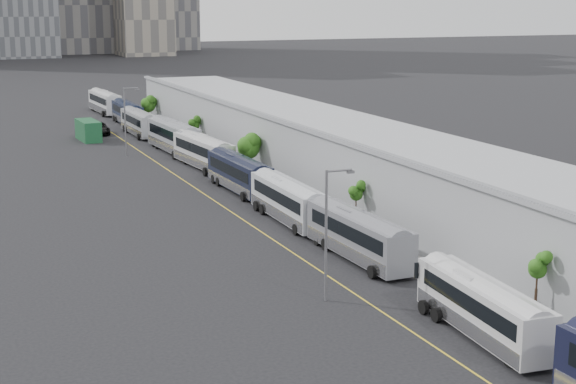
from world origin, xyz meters
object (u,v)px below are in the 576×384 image
bus_2 (482,313)px  street_lamp_near (329,226)px  bus_4 (289,204)px  suv (98,128)px  bus_9 (128,115)px  bus_6 (203,155)px  bus_3 (359,240)px  bus_5 (239,176)px  bus_7 (174,139)px  shipping_container (88,130)px  bus_8 (139,125)px  street_lamp_far (126,117)px  bus_10 (105,104)px

bus_2 → street_lamp_near: street_lamp_near is taller
bus_4 → suv: bus_4 is taller
bus_9 → suv: (-6.32, -8.70, -0.63)m
bus_6 → street_lamp_near: size_ratio=1.51×
bus_3 → street_lamp_near: (-6.10, -7.53, 3.50)m
bus_9 → street_lamp_near: 88.51m
bus_5 → bus_7: 25.78m
bus_7 → street_lamp_near: 60.34m
bus_5 → shipping_container: bearing=100.5°
bus_4 → bus_8: (-0.33, 55.58, -0.05)m
bus_5 → bus_8: bearing=89.5°
suv → shipping_container: bearing=-110.3°
bus_8 → bus_9: bearing=84.3°
bus_5 → bus_6: bearing=87.1°
shipping_container → street_lamp_far: bearing=-84.1°
bus_10 → street_lamp_far: (-5.87, -44.04, 3.37)m
bus_3 → bus_5: 26.62m
bus_2 → shipping_container: bearing=99.8°
bus_4 → bus_8: bearing=91.2°
shipping_container → suv: size_ratio=1.00×
bus_4 → bus_10: (0.11, 83.11, 0.06)m
bus_9 → bus_10: 15.42m
bus_3 → shipping_container: (-8.40, 66.56, -0.15)m
street_lamp_near → suv: street_lamp_near is taller
shipping_container → bus_10: bearing=71.3°
bus_7 → street_lamp_far: size_ratio=1.62×
bus_3 → street_lamp_near: size_ratio=1.46×
bus_5 → street_lamp_near: size_ratio=1.45×
street_lamp_near → street_lamp_far: bearing=90.0°
street_lamp_near → suv: size_ratio=1.39×
bus_9 → bus_10: bearing=91.9°
bus_3 → bus_5: size_ratio=1.01×
bus_3 → bus_5: (-0.11, 26.62, -0.01)m
bus_2 → bus_7: 69.17m
bus_6 → bus_3: bearing=-95.0°
bus_3 → bus_7: bearing=88.3°
bus_5 → street_lamp_far: street_lamp_far is taller
bus_4 → suv: bearing=96.4°
bus_8 → street_lamp_near: (-5.45, -76.09, 3.53)m
bus_3 → bus_7: size_ratio=0.91×
bus_7 → shipping_container: size_ratio=2.23×
shipping_container → bus_7: bearing=-62.3°
bus_10 → street_lamp_far: 44.56m
bus_7 → bus_2: bearing=-93.3°
suv → bus_9: bearing=57.6°
street_lamp_far → bus_10: bearing=82.4°
shipping_container → bus_6: bearing=-74.8°
bus_2 → street_lamp_near: size_ratio=1.38×
bus_3 → bus_10: 96.09m
bus_10 → shipping_container: bearing=-108.0°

